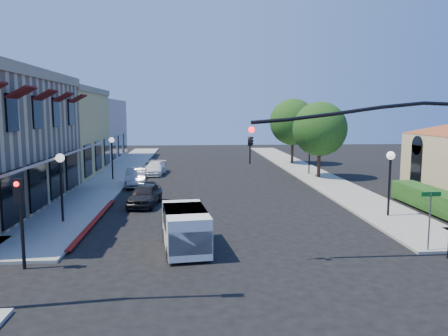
{
  "coord_description": "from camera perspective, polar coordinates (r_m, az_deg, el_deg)",
  "views": [
    {
      "loc": [
        -1.9,
        -14.13,
        5.64
      ],
      "look_at": [
        -0.21,
        9.3,
        2.6
      ],
      "focal_mm": 35.0,
      "sensor_mm": 36.0,
      "label": 1
    }
  ],
  "objects": [
    {
      "name": "sidewalk_right",
      "position": [
        42.85,
        10.3,
        -0.23
      ],
      "size": [
        3.5,
        50.0,
        0.12
      ],
      "primitive_type": "cube",
      "color": "gray",
      "rests_on": "ground"
    },
    {
      "name": "street_tree_a",
      "position": [
        37.71,
        12.41,
        5.01
      ],
      "size": [
        4.56,
        4.56,
        6.48
      ],
      "color": "black",
      "rests_on": "ground"
    },
    {
      "name": "street_tree_b",
      "position": [
        47.37,
        8.98,
        5.96
      ],
      "size": [
        4.94,
        4.94,
        7.02
      ],
      "color": "black",
      "rests_on": "ground"
    },
    {
      "name": "ground",
      "position": [
        15.33,
        3.38,
        -14.22
      ],
      "size": [
        120.0,
        120.0,
        0.0
      ],
      "primitive_type": "plane",
      "color": "black",
      "rests_on": "ground"
    },
    {
      "name": "sidewalk_left",
      "position": [
        42.07,
        -13.46,
        -0.45
      ],
      "size": [
        3.5,
        50.0,
        0.12
      ],
      "primitive_type": "cube",
      "color": "gray",
      "rests_on": "ground"
    },
    {
      "name": "street_name_sign",
      "position": [
        19.25,
        25.32,
        -5.16
      ],
      "size": [
        0.8,
        0.06,
        2.5
      ],
      "color": "#595B5E",
      "rests_on": "ground"
    },
    {
      "name": "lamppost_left_far",
      "position": [
        36.84,
        -14.45,
        2.62
      ],
      "size": [
        0.44,
        0.44,
        3.57
      ],
      "color": "black",
      "rests_on": "ground"
    },
    {
      "name": "yellow_stucco_building",
      "position": [
        42.41,
        -22.89,
        4.31
      ],
      "size": [
        10.0,
        12.0,
        7.6
      ],
      "primitive_type": "cube",
      "color": "tan",
      "rests_on": "ground"
    },
    {
      "name": "curb_red_strip",
      "position": [
        23.38,
        -16.47,
        -6.89
      ],
      "size": [
        0.25,
        10.0,
        0.06
      ],
      "primitive_type": "cube",
      "color": "maroon",
      "rests_on": "ground"
    },
    {
      "name": "lamppost_right_near",
      "position": [
        24.62,
        20.89,
        0.11
      ],
      "size": [
        0.44,
        0.44,
        3.57
      ],
      "color": "black",
      "rests_on": "ground"
    },
    {
      "name": "parked_car_a",
      "position": [
        26.76,
        -10.29,
        -3.46
      ],
      "size": [
        2.07,
        4.07,
        1.33
      ],
      "primitive_type": "imported",
      "rotation": [
        0.0,
        0.0,
        -0.13
      ],
      "color": "black",
      "rests_on": "ground"
    },
    {
      "name": "secondary_signal",
      "position": [
        17.02,
        -25.12,
        -4.59
      ],
      "size": [
        0.28,
        0.42,
        3.32
      ],
      "color": "black",
      "rests_on": "ground"
    },
    {
      "name": "signal_mast_arm",
      "position": [
        17.51,
        22.19,
        1.74
      ],
      "size": [
        8.01,
        0.39,
        6.0
      ],
      "color": "black",
      "rests_on": "ground"
    },
    {
      "name": "pink_stucco_building",
      "position": [
        53.92,
        -18.8,
        4.71
      ],
      "size": [
        10.0,
        12.0,
        7.0
      ],
      "primitive_type": "cube",
      "color": "beige",
      "rests_on": "ground"
    },
    {
      "name": "parked_car_b",
      "position": [
        33.78,
        -11.4,
        -1.22
      ],
      "size": [
        1.73,
        4.22,
        1.36
      ],
      "primitive_type": "imported",
      "rotation": [
        0.0,
        0.0,
        0.07
      ],
      "color": "gray",
      "rests_on": "ground"
    },
    {
      "name": "hedge",
      "position": [
        27.42,
        25.84,
        -5.25
      ],
      "size": [
        1.4,
        8.0,
        1.1
      ],
      "primitive_type": "cube",
      "color": "#163D11",
      "rests_on": "ground"
    },
    {
      "name": "lamppost_left_near",
      "position": [
        23.28,
        -20.56,
        -0.27
      ],
      "size": [
        0.44,
        0.44,
        3.57
      ],
      "color": "black",
      "rests_on": "ground"
    },
    {
      "name": "parked_car_d",
      "position": [
        40.61,
        -9.21,
        0.12
      ],
      "size": [
        2.09,
        4.26,
        1.16
      ],
      "primitive_type": "imported",
      "rotation": [
        0.0,
        0.0,
        -0.04
      ],
      "color": "#9DA0A2",
      "rests_on": "ground"
    },
    {
      "name": "parked_car_c",
      "position": [
        39.6,
        -9.02,
        -0.05
      ],
      "size": [
        2.03,
        4.19,
        1.17
      ],
      "primitive_type": "imported",
      "rotation": [
        0.0,
        0.0,
        -0.1
      ],
      "color": "white",
      "rests_on": "ground"
    },
    {
      "name": "lamppost_right_far",
      "position": [
        39.63,
        11.12,
        3.03
      ],
      "size": [
        0.44,
        0.44,
        3.57
      ],
      "color": "black",
      "rests_on": "ground"
    },
    {
      "name": "white_van",
      "position": [
        18.02,
        -5.06,
        -7.62
      ],
      "size": [
        2.1,
        4.01,
        1.7
      ],
      "color": "white",
      "rests_on": "ground"
    }
  ]
}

